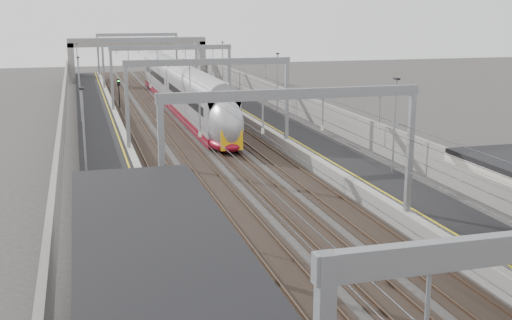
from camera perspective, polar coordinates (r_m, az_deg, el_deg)
platform_left at (r=52.68m, az=-13.30°, el=1.09°), size 4.00×120.00×1.00m
platform_right at (r=55.57m, az=3.40°, el=2.04°), size 4.00×120.00×1.00m
tracks at (r=53.64m, az=-4.72°, el=1.12°), size 11.40×140.00×0.20m
overhead_line at (r=59.20m, az=-6.07°, el=8.20°), size 13.00×140.00×6.60m
overbridge at (r=107.16m, az=-10.47°, el=9.80°), size 22.00×2.20×6.90m
wall_left at (r=52.45m, az=-16.86°, el=2.05°), size 0.30×120.00×3.20m
wall_right at (r=56.48m, az=6.49°, el=3.30°), size 0.30×120.00×3.20m
train at (r=72.57m, az=-6.54°, el=5.93°), size 2.79×50.83×4.41m
signal_green at (r=76.22m, az=-12.10°, el=6.26°), size 0.32×0.32×3.48m
signal_red_near at (r=79.32m, az=-6.10°, el=6.74°), size 0.32×0.32×3.48m
signal_red_far at (r=83.58m, az=-5.06°, el=7.09°), size 0.32×0.32×3.48m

